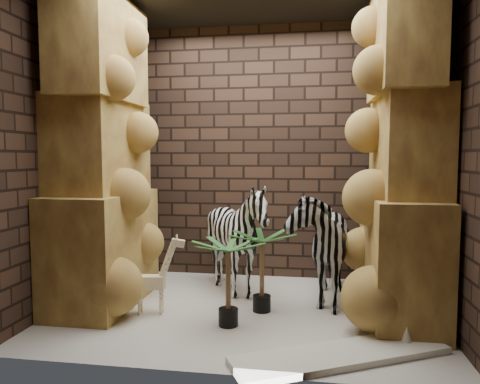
% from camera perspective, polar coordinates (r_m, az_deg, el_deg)
% --- Properties ---
extents(floor, '(3.50, 3.50, 0.00)m').
position_cam_1_polar(floor, '(4.36, 0.40, -14.95)').
color(floor, beige).
rests_on(floor, ground).
extents(wall_back, '(3.50, 0.00, 3.50)m').
position_cam_1_polar(wall_back, '(5.35, 2.38, 5.03)').
color(wall_back, black).
rests_on(wall_back, ground).
extents(wall_front, '(3.50, 0.00, 3.50)m').
position_cam_1_polar(wall_front, '(2.88, -3.24, 5.43)').
color(wall_front, black).
rests_on(wall_front, ground).
extents(wall_left, '(0.00, 3.00, 3.00)m').
position_cam_1_polar(wall_left, '(4.69, -21.30, 4.79)').
color(wall_left, black).
rests_on(wall_left, ground).
extents(wall_right, '(0.00, 3.00, 3.00)m').
position_cam_1_polar(wall_right, '(4.22, 24.71, 4.74)').
color(wall_right, black).
rests_on(wall_right, ground).
extents(rock_pillar_left, '(0.68, 1.30, 3.00)m').
position_cam_1_polar(rock_pillar_left, '(4.53, -17.46, 4.91)').
color(rock_pillar_left, '#D0B851').
rests_on(rock_pillar_left, floor).
extents(rock_pillar_right, '(0.58, 1.25, 3.00)m').
position_cam_1_polar(rock_pillar_right, '(4.15, 20.30, 4.89)').
color(rock_pillar_right, '#D0B851').
rests_on(rock_pillar_right, floor).
extents(zebra_right, '(0.65, 1.15, 1.33)m').
position_cam_1_polar(zebra_right, '(4.59, 10.17, -5.45)').
color(zebra_right, white).
rests_on(zebra_right, floor).
extents(zebra_left, '(1.14, 1.33, 1.08)m').
position_cam_1_polar(zebra_left, '(4.69, -0.38, -6.72)').
color(zebra_left, white).
rests_on(zebra_left, floor).
extents(giraffe_toy, '(0.41, 0.19, 0.76)m').
position_cam_1_polar(giraffe_toy, '(4.24, -11.44, -10.21)').
color(giraffe_toy, '#FAEDBC').
rests_on(giraffe_toy, floor).
extents(palm_front, '(0.36, 0.36, 0.77)m').
position_cam_1_polar(palm_front, '(4.23, 2.83, -10.11)').
color(palm_front, '#204F19').
rests_on(palm_front, floor).
extents(palm_back, '(0.36, 0.36, 0.76)m').
position_cam_1_polar(palm_back, '(3.88, -1.52, -11.55)').
color(palm_back, '#204F19').
rests_on(palm_back, floor).
extents(surfboard, '(1.63, 1.10, 0.05)m').
position_cam_1_polar(surfboard, '(3.49, 12.84, -19.74)').
color(surfboard, silver).
rests_on(surfboard, floor).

